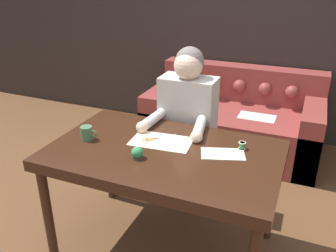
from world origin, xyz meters
TOP-DOWN VIEW (x-y plane):
  - ground_plane at (0.00, 0.00)m, footprint 16.00×16.00m
  - wall_back at (0.00, 2.09)m, footprint 8.00×0.06m
  - dining_table at (-0.00, -0.01)m, footprint 1.39×0.86m
  - couch at (0.08, 1.64)m, footprint 1.70×0.90m
  - person at (-0.05, 0.55)m, footprint 0.46×0.58m
  - pattern_paper_main at (-0.06, 0.08)m, footprint 0.40×0.26m
  - pattern_paper_offcut at (0.34, 0.07)m, footprint 0.29×0.22m
  - scissors at (-0.12, 0.09)m, footprint 0.21×0.18m
  - mug at (-0.50, -0.07)m, footprint 0.11×0.08m
  - thread_spool at (0.43, 0.18)m, footprint 0.04×0.04m
  - pin_cushion at (-0.10, -0.16)m, footprint 0.07×0.07m

SIDE VIEW (x-z plane):
  - ground_plane at x=0.00m, z-range 0.00..0.00m
  - couch at x=0.08m, z-range -0.11..0.70m
  - person at x=-0.05m, z-range 0.01..1.26m
  - dining_table at x=0.00m, z-range 0.30..1.05m
  - pattern_paper_offcut at x=0.34m, z-range 0.75..0.75m
  - pattern_paper_main at x=-0.06m, z-range 0.75..0.75m
  - scissors at x=-0.12m, z-range 0.75..0.75m
  - thread_spool at x=0.43m, z-range 0.75..0.79m
  - pin_cushion at x=-0.10m, z-range 0.74..0.82m
  - mug at x=-0.50m, z-range 0.75..0.84m
  - wall_back at x=0.00m, z-range 0.00..2.60m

